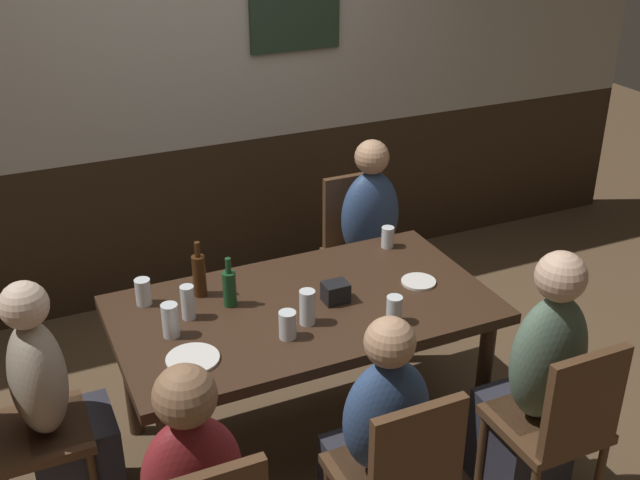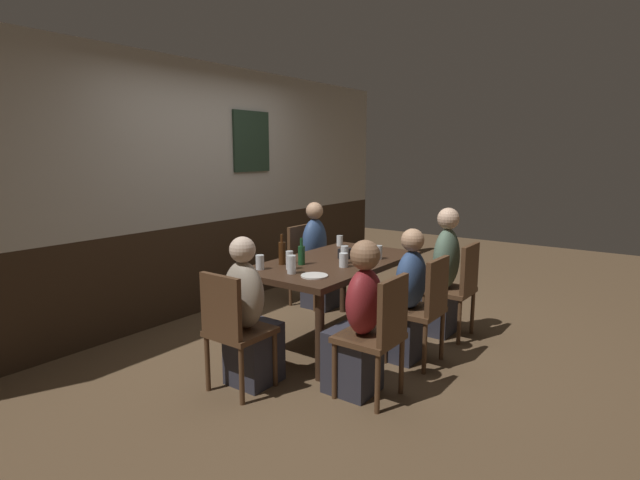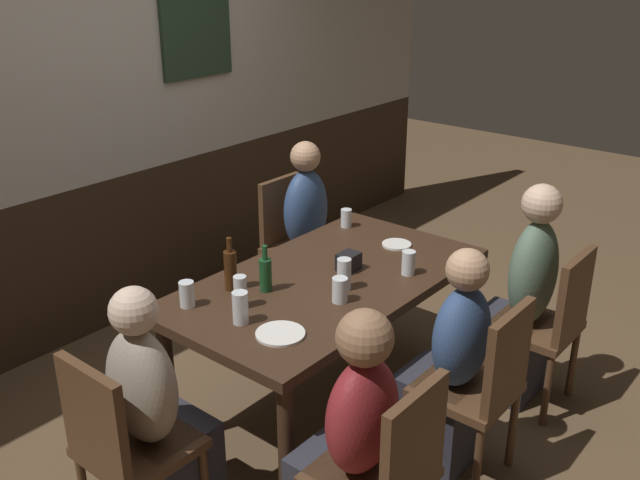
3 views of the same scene
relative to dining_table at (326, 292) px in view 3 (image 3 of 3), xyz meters
The scene contains 25 objects.
ground_plane 0.66m from the dining_table, ahead, with size 12.00×12.00×0.00m, color brown.
wall_back 1.77m from the dining_table, 89.85° to the left, with size 6.40×0.13×2.60m.
dining_table is the anchor object (origin of this frame).
chair_right_far 1.15m from the dining_table, 50.18° to the left, with size 0.40×0.40×0.88m.
chair_left_near 1.15m from the dining_table, 129.82° to the right, with size 0.40×0.40×0.88m.
chair_head_west 1.25m from the dining_table, behind, with size 0.40×0.40×0.88m.
chair_mid_near 0.89m from the dining_table, 90.00° to the right, with size 0.40×0.40×0.88m.
chair_right_near 1.15m from the dining_table, 50.18° to the right, with size 0.40×0.40×0.88m.
person_right_far 1.03m from the dining_table, 44.31° to the left, with size 0.34×0.37×1.16m.
person_left_near 1.03m from the dining_table, 135.74° to the right, with size 0.34×0.37×1.11m.
person_head_west 1.09m from the dining_table, behind, with size 0.37×0.34×1.11m.
person_mid_near 0.73m from the dining_table, 90.00° to the right, with size 0.34×0.37×1.10m.
person_right_near 1.03m from the dining_table, 44.37° to the right, with size 0.34×0.37×1.20m.
pint_glass_stout 0.71m from the dining_table, 154.86° to the left, with size 0.07×0.07×0.12m.
pint_glass_amber 0.21m from the dining_table, 107.39° to the right, with size 0.07×0.07×0.15m.
pint_glass_pale 0.61m from the dining_table, behind, with size 0.07×0.07×0.15m.
tumbler_water 0.52m from the dining_table, 167.94° to the left, with size 0.06×0.06×0.15m.
tumbler_short 0.71m from the dining_table, 29.57° to the left, with size 0.06×0.06×0.11m.
beer_glass_tall 0.30m from the dining_table, 127.72° to the right, with size 0.07×0.07×0.12m.
beer_glass_half 0.43m from the dining_table, 44.89° to the right, with size 0.07×0.07×0.12m.
beer_bottle_green 0.36m from the dining_table, 155.65° to the left, with size 0.06×0.06×0.23m.
beer_bottle_brown 0.51m from the dining_table, 144.99° to the left, with size 0.06×0.06×0.26m.
plate_white_large 0.60m from the dining_table, 160.05° to the right, with size 0.21×0.21×0.01m, color white.
plate_white_small 0.57m from the dining_table, ahead, with size 0.16×0.16×0.01m, color white.
condiment_caddy 0.19m from the dining_table, 11.49° to the right, with size 0.11×0.09×0.09m, color black.
Camera 3 is at (-2.47, -1.99, 2.25)m, focal length 40.00 mm.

